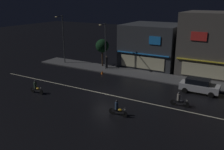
{
  "coord_description": "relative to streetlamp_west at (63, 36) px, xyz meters",
  "views": [
    {
      "loc": [
        13.84,
        -22.21,
        10.33
      ],
      "look_at": [
        0.03,
        1.79,
        1.76
      ],
      "focal_mm": 39.58,
      "sensor_mm": 36.0,
      "label": 1
    }
  ],
  "objects": [
    {
      "name": "ground_plane",
      "position": [
        12.93,
        -8.31,
        -4.64
      ],
      "size": [
        140.0,
        140.0,
        0.0
      ],
      "primitive_type": "plane",
      "color": "black"
    },
    {
      "name": "lane_divider_stripe",
      "position": [
        12.93,
        -8.31,
        -4.63
      ],
      "size": [
        31.78,
        0.16,
        0.01
      ],
      "primitive_type": "cube",
      "color": "beige",
      "rests_on": "ground"
    },
    {
      "name": "sidewalk_far",
      "position": [
        12.93,
        0.5,
        -4.57
      ],
      "size": [
        33.46,
        3.81,
        0.14
      ],
      "primitive_type": "cube",
      "color": "#4C4C4F",
      "rests_on": "ground"
    },
    {
      "name": "storefront_left_block",
      "position": [
        12.93,
        6.66,
        -1.36
      ],
      "size": [
        8.57,
        8.65,
        6.55
      ],
      "color": "#383A3F",
      "rests_on": "ground"
    },
    {
      "name": "storefront_center_block",
      "position": [
        22.97,
        6.41,
        -0.33
      ],
      "size": [
        10.37,
        8.15,
        8.63
      ],
      "color": "#56514C",
      "rests_on": "ground"
    },
    {
      "name": "streetlamp_west",
      "position": [
        0.0,
        0.0,
        0.0
      ],
      "size": [
        0.44,
        1.64,
        7.69
      ],
      "color": "#47494C",
      "rests_on": "sidewalk_far"
    },
    {
      "name": "streetlamp_mid",
      "position": [
        7.93,
        0.08,
        -0.44
      ],
      "size": [
        0.44,
        1.64,
        6.85
      ],
      "color": "#47494C",
      "rests_on": "sidewalk_far"
    },
    {
      "name": "pedestrian_on_sidewalk",
      "position": [
        7.69,
        0.91,
        -3.65
      ],
      "size": [
        0.4,
        0.4,
        1.84
      ],
      "rotation": [
        0.0,
        0.0,
        6.15
      ],
      "color": "#232328",
      "rests_on": "sidewalk_far"
    },
    {
      "name": "street_tree",
      "position": [
        6.61,
        1.49,
        -1.31
      ],
      "size": [
        2.06,
        2.06,
        4.25
      ],
      "color": "#473323",
      "rests_on": "sidewalk_far"
    },
    {
      "name": "parked_car_near_kerb",
      "position": [
        22.17,
        -2.58,
        -3.77
      ],
      "size": [
        4.3,
        1.98,
        1.67
      ],
      "color": "silver",
      "rests_on": "ground"
    },
    {
      "name": "motorcycle_lead",
      "position": [
        16.89,
        -12.33,
        -4.0
      ],
      "size": [
        1.9,
        0.6,
        1.52
      ],
      "rotation": [
        0.0,
        0.0,
        3.1
      ],
      "color": "black",
      "rests_on": "ground"
    },
    {
      "name": "motorcycle_following",
      "position": [
        6.18,
        -12.02,
        -4.0
      ],
      "size": [
        1.9,
        0.6,
        1.52
      ],
      "rotation": [
        0.0,
        0.0,
        3.25
      ],
      "color": "black",
      "rests_on": "ground"
    },
    {
      "name": "motorcycle_opposite_lane",
      "position": [
        21.25,
        -7.44,
        -4.0
      ],
      "size": [
        1.9,
        0.6,
        1.52
      ],
      "rotation": [
        0.0,
        0.0,
        0.12
      ],
      "color": "black",
      "rests_on": "ground"
    },
    {
      "name": "traffic_cone",
      "position": [
        8.68,
        -1.9,
        -4.36
      ],
      "size": [
        0.36,
        0.36,
        0.55
      ],
      "primitive_type": "cone",
      "color": "orange",
      "rests_on": "ground"
    }
  ]
}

